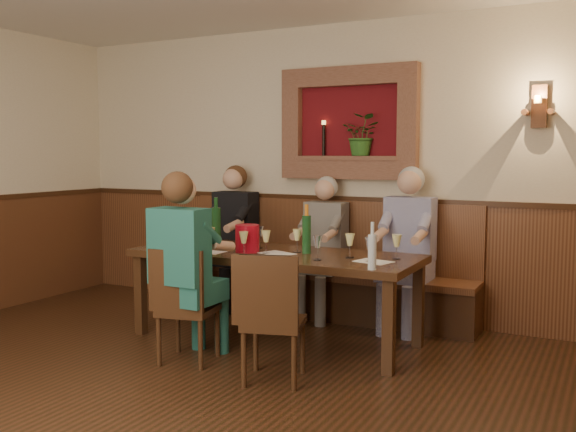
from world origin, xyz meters
name	(u,v)px	position (x,y,z in m)	size (l,w,h in m)	color
ground_plane	(124,422)	(0.00, 0.00, 0.00)	(6.00, 6.00, 0.00)	black
room_shell	(115,95)	(0.00, 0.00, 1.89)	(6.04, 6.04, 2.82)	beige
wainscoting	(121,324)	(0.00, 0.00, 0.59)	(6.02, 6.02, 1.15)	#4E2916
wall_niche	(352,128)	(0.24, 2.94, 1.81)	(1.36, 0.30, 1.06)	#610D13
wall_sconce	(539,107)	(1.90, 2.93, 1.94)	(0.25, 0.20, 0.35)	#4E2916
dining_table	(275,261)	(0.00, 1.85, 0.68)	(2.40, 0.90, 0.75)	#341F0F
bench	(321,282)	(0.00, 2.79, 0.33)	(3.00, 0.45, 1.11)	#381E0F
chair_near_left	(188,329)	(-0.31, 1.06, 0.25)	(0.46, 0.46, 0.88)	#341F0F
chair_near_right	(273,344)	(0.46, 0.99, 0.26)	(0.50, 0.50, 0.90)	#341F0F
person_bench_left	(231,249)	(-0.96, 2.69, 0.60)	(0.43, 0.52, 1.44)	black
person_bench_mid	(322,261)	(0.05, 2.69, 0.55)	(0.39, 0.48, 1.35)	#5A5652
person_bench_right	(406,263)	(0.87, 2.69, 0.60)	(0.43, 0.53, 1.45)	navy
person_chair_front	(187,284)	(-0.32, 1.07, 0.59)	(0.43, 0.52, 1.44)	navy
spittoon_bucket	(247,238)	(-0.20, 1.75, 0.86)	(0.20, 0.20, 0.23)	red
wine_bottle_green_a	(307,233)	(0.26, 1.91, 0.92)	(0.09, 0.09, 0.40)	#19471E
wine_bottle_green_b	(216,226)	(-0.61, 1.90, 0.93)	(0.09, 0.09, 0.43)	#19471E
water_bottle	(372,251)	(1.00, 1.46, 0.88)	(0.07, 0.07, 0.34)	silver
tasting_sheet_a	(172,248)	(-0.87, 1.60, 0.75)	(0.27, 0.19, 0.00)	white
tasting_sheet_b	(277,253)	(0.06, 1.78, 0.75)	(0.28, 0.20, 0.00)	white
tasting_sheet_c	(374,262)	(0.89, 1.77, 0.75)	(0.27, 0.19, 0.00)	white
tasting_sheet_d	(209,252)	(-0.48, 1.59, 0.75)	(0.26, 0.18, 0.00)	white
wine_glass_0	(176,236)	(-0.92, 1.73, 0.85)	(0.08, 0.08, 0.19)	#FFF798
wine_glass_1	(202,234)	(-0.77, 1.91, 0.85)	(0.08, 0.08, 0.19)	white
wine_glass_2	(211,239)	(-0.53, 1.70, 0.85)	(0.08, 0.08, 0.19)	#FFF798
wine_glass_3	(260,237)	(-0.22, 1.99, 0.85)	(0.08, 0.08, 0.19)	white
wine_glass_4	(266,242)	(-0.02, 1.73, 0.85)	(0.08, 0.08, 0.19)	#FFF798
wine_glass_5	(297,241)	(0.17, 1.94, 0.85)	(0.08, 0.08, 0.19)	#FFF798
wine_glass_6	(317,248)	(0.49, 1.64, 0.85)	(0.08, 0.08, 0.19)	white
wine_glass_7	(350,246)	(0.67, 1.86, 0.85)	(0.08, 0.08, 0.19)	#FFF798
wine_glass_8	(370,250)	(0.87, 1.74, 0.85)	(0.08, 0.08, 0.19)	white
wine_glass_9	(244,243)	(-0.14, 1.59, 0.85)	(0.08, 0.08, 0.19)	#FFF798
wine_glass_10	(186,233)	(-0.97, 1.94, 0.85)	(0.08, 0.08, 0.19)	white
wine_glass_11	(397,247)	(1.01, 1.97, 0.85)	(0.08, 0.08, 0.19)	#FFF798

